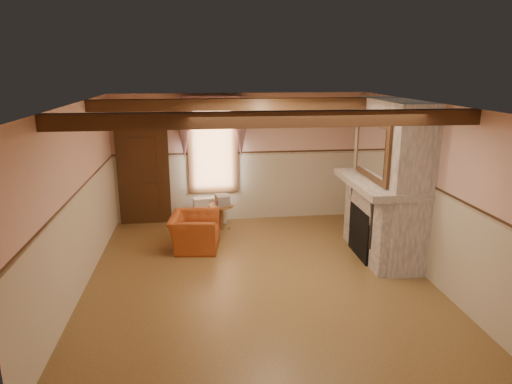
{
  "coord_description": "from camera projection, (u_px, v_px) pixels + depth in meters",
  "views": [
    {
      "loc": [
        -0.88,
        -6.83,
        3.33
      ],
      "look_at": [
        0.07,
        0.8,
        1.22
      ],
      "focal_mm": 32.0,
      "sensor_mm": 36.0,
      "label": 1
    }
  ],
  "objects": [
    {
      "name": "ceiling",
      "position": [
        258.0,
        104.0,
        6.78
      ],
      "size": [
        5.5,
        6.0,
        0.01
      ],
      "primitive_type": "cube",
      "color": "silver",
      "rests_on": "wall_back"
    },
    {
      "name": "wall_right",
      "position": [
        424.0,
        189.0,
        7.49
      ],
      "size": [
        0.02,
        6.0,
        2.8
      ],
      "primitive_type": "cube",
      "color": "#D7A695",
      "rests_on": "floor"
    },
    {
      "name": "wall_front",
      "position": [
        299.0,
        279.0,
        4.29
      ],
      "size": [
        5.5,
        0.02,
        2.8
      ],
      "primitive_type": "cube",
      "color": "#D7A695",
      "rests_on": "floor"
    },
    {
      "name": "radiator",
      "position": [
        210.0,
        211.0,
        9.95
      ],
      "size": [
        0.72,
        0.32,
        0.6
      ],
      "primitive_type": "cube",
      "rotation": [
        0.0,
        0.0,
        0.2
      ],
      "color": "white",
      "rests_on": "floor"
    },
    {
      "name": "candle_red",
      "position": [
        400.0,
        186.0,
        7.22
      ],
      "size": [
        0.06,
        0.06,
        0.16
      ],
      "primitive_type": "cylinder",
      "color": "#B12C15",
      "rests_on": "mantel"
    },
    {
      "name": "wainscot",
      "position": [
        258.0,
        233.0,
        7.33
      ],
      "size": [
        5.5,
        6.0,
        1.5
      ],
      "primitive_type": null,
      "color": "beige",
      "rests_on": "floor"
    },
    {
      "name": "jar_yellow",
      "position": [
        393.0,
        184.0,
        7.47
      ],
      "size": [
        0.06,
        0.06,
        0.12
      ],
      "primitive_type": "cylinder",
      "color": "gold",
      "rests_on": "mantel"
    },
    {
      "name": "book_stack",
      "position": [
        222.0,
        200.0,
        9.52
      ],
      "size": [
        0.32,
        0.37,
        0.2
      ],
      "primitive_type": "cube",
      "rotation": [
        0.0,
        0.0,
        0.2
      ],
      "color": "#B7AD8C",
      "rests_on": "side_table"
    },
    {
      "name": "window",
      "position": [
        213.0,
        147.0,
        9.86
      ],
      "size": [
        1.06,
        0.08,
        2.02
      ],
      "primitive_type": "cube",
      "color": "white",
      "rests_on": "wall_back"
    },
    {
      "name": "window_drapes",
      "position": [
        212.0,
        120.0,
        9.61
      ],
      "size": [
        1.3,
        0.14,
        1.4
      ],
      "primitive_type": "cube",
      "color": "gray",
      "rests_on": "wall_back"
    },
    {
      "name": "mantel",
      "position": [
        380.0,
        183.0,
        8.01
      ],
      "size": [
        1.05,
        2.05,
        0.12
      ],
      "primitive_type": "cube",
      "color": "gray",
      "rests_on": "fireplace"
    },
    {
      "name": "door",
      "position": [
        144.0,
        177.0,
        9.81
      ],
      "size": [
        1.1,
        0.1,
        2.1
      ],
      "primitive_type": "cube",
      "color": "black",
      "rests_on": "floor"
    },
    {
      "name": "fireplace",
      "position": [
        390.0,
        180.0,
        8.02
      ],
      "size": [
        0.85,
        2.0,
        2.8
      ],
      "primitive_type": "cube",
      "color": "gray",
      "rests_on": "floor"
    },
    {
      "name": "wall_left",
      "position": [
        76.0,
        200.0,
        6.83
      ],
      "size": [
        0.02,
        6.0,
        2.8
      ],
      "primitive_type": "cube",
      "color": "#D7A695",
      "rests_on": "floor"
    },
    {
      "name": "ceiling_beam_front",
      "position": [
        270.0,
        119.0,
        5.66
      ],
      "size": [
        5.5,
        0.18,
        0.2
      ],
      "primitive_type": "cube",
      "color": "black",
      "rests_on": "ceiling"
    },
    {
      "name": "armchair",
      "position": [
        195.0,
        232.0,
        8.61
      ],
      "size": [
        0.99,
        1.1,
        0.65
      ],
      "primitive_type": "imported",
      "rotation": [
        0.0,
        0.0,
        1.45
      ],
      "color": "#994219",
      "rests_on": "floor"
    },
    {
      "name": "overmantel_mirror",
      "position": [
        372.0,
        149.0,
        7.83
      ],
      "size": [
        0.06,
        1.44,
        1.04
      ],
      "primitive_type": "cube",
      "color": "silver",
      "rests_on": "fireplace"
    },
    {
      "name": "chair_rail",
      "position": [
        258.0,
        188.0,
        7.13
      ],
      "size": [
        5.5,
        6.0,
        0.08
      ],
      "primitive_type": null,
      "color": "black",
      "rests_on": "wainscot"
    },
    {
      "name": "bowl",
      "position": [
        377.0,
        175.0,
        8.12
      ],
      "size": [
        0.38,
        0.38,
        0.09
      ],
      "primitive_type": "imported",
      "color": "brown",
      "rests_on": "mantel"
    },
    {
      "name": "mantel_clock",
      "position": [
        370.0,
        168.0,
        8.46
      ],
      "size": [
        0.14,
        0.24,
        0.2
      ],
      "primitive_type": "cube",
      "color": "#311C0D",
      "rests_on": "mantel"
    },
    {
      "name": "ceiling_beam_back",
      "position": [
        249.0,
        104.0,
        7.96
      ],
      "size": [
        5.5,
        0.18,
        0.2
      ],
      "primitive_type": "cube",
      "color": "black",
      "rests_on": "ceiling"
    },
    {
      "name": "firebox",
      "position": [
        363.0,
        232.0,
        8.22
      ],
      "size": [
        0.2,
        0.95,
        0.9
      ],
      "primitive_type": "cube",
      "color": "black",
      "rests_on": "floor"
    },
    {
      "name": "wall_back",
      "position": [
        240.0,
        158.0,
        10.03
      ],
      "size": [
        5.5,
        0.02,
        2.8
      ],
      "primitive_type": "cube",
      "color": "#D7A695",
      "rests_on": "floor"
    },
    {
      "name": "floor",
      "position": [
        258.0,
        276.0,
        7.53
      ],
      "size": [
        5.5,
        6.0,
        0.01
      ],
      "primitive_type": "cube",
      "color": "brown",
      "rests_on": "ground"
    },
    {
      "name": "side_table",
      "position": [
        221.0,
        217.0,
        9.6
      ],
      "size": [
        0.54,
        0.54,
        0.55
      ],
      "primitive_type": "cylinder",
      "rotation": [
        0.0,
        0.0,
        0.04
      ],
      "color": "brown",
      "rests_on": "floor"
    },
    {
      "name": "oil_lamp",
      "position": [
        371.0,
        166.0,
        8.42
      ],
      "size": [
        0.11,
        0.11,
        0.28
      ],
      "primitive_type": "cylinder",
      "color": "gold",
      "rests_on": "mantel"
    }
  ]
}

